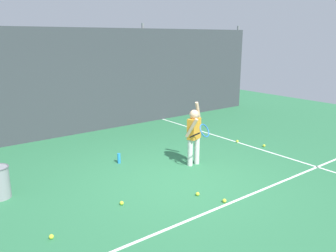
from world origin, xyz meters
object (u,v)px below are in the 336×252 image
object	(u,v)px
tennis_player	(194,132)
tennis_ball_2	(237,141)
tennis_ball_1	(224,201)
tennis_ball_5	(194,133)
water_bottle	(119,158)
tennis_ball_6	(264,146)
tennis_ball_3	(198,194)
tennis_ball_0	(122,203)
tennis_ball_4	(51,237)

from	to	relation	value
tennis_player	tennis_ball_2	world-z (taller)	tennis_player
tennis_ball_1	tennis_ball_5	world-z (taller)	same
tennis_player	water_bottle	xyz separation A→B (m)	(-1.23, 1.07, -0.62)
water_bottle	tennis_ball_5	bearing A→B (deg)	13.94
tennis_ball_6	tennis_ball_1	bearing A→B (deg)	-153.58
tennis_player	tennis_ball_6	distance (m)	2.33
tennis_player	tennis_ball_3	distance (m)	1.64
tennis_ball_0	tennis_ball_4	bearing A→B (deg)	-167.73
tennis_ball_2	tennis_ball_5	world-z (taller)	same
water_bottle	tennis_ball_2	distance (m)	3.25
water_bottle	tennis_ball_1	size ratio (longest dim) A/B	3.33
water_bottle	tennis_ball_5	distance (m)	2.89
tennis_ball_3	tennis_ball_0	bearing A→B (deg)	157.37
tennis_ball_5	tennis_ball_0	bearing A→B (deg)	-147.09
tennis_player	tennis_ball_2	xyz separation A→B (m)	(1.98, 0.52, -0.69)
tennis_ball_4	tennis_ball_5	distance (m)	5.67
tennis_ball_3	tennis_ball_4	bearing A→B (deg)	174.60
tennis_ball_1	tennis_ball_2	bearing A→B (deg)	38.09
water_bottle	tennis_ball_0	size ratio (longest dim) A/B	3.33
water_bottle	tennis_ball_0	distance (m)	1.95
tennis_ball_1	tennis_ball_5	xyz separation A→B (m)	(2.33, 3.38, 0.00)
tennis_ball_3	tennis_ball_4	xyz separation A→B (m)	(-2.47, 0.23, 0.00)
tennis_ball_2	tennis_ball_6	world-z (taller)	same
tennis_ball_0	tennis_ball_1	xyz separation A→B (m)	(1.40, -0.96, 0.00)
tennis_ball_2	tennis_ball_6	size ratio (longest dim) A/B	1.00
tennis_player	water_bottle	world-z (taller)	tennis_player
tennis_ball_0	tennis_ball_3	distance (m)	1.32
tennis_player	tennis_ball_3	world-z (taller)	tennis_player
water_bottle	tennis_ball_5	xyz separation A→B (m)	(2.81, 0.70, -0.08)
tennis_ball_0	tennis_ball_4	size ratio (longest dim) A/B	1.00
tennis_ball_0	tennis_ball_2	bearing A→B (deg)	15.88
water_bottle	tennis_ball_4	distance (m)	2.96
water_bottle	tennis_ball_5	size ratio (longest dim) A/B	3.33
tennis_player	tennis_ball_1	distance (m)	1.91
tennis_ball_5	water_bottle	bearing A→B (deg)	-166.06
water_bottle	tennis_ball_4	xyz separation A→B (m)	(-2.18, -1.99, -0.08)
water_bottle	tennis_ball_6	xyz separation A→B (m)	(3.45, -1.21, -0.08)
tennis_player	tennis_ball_5	bearing A→B (deg)	30.63
tennis_ball_2	tennis_ball_5	bearing A→B (deg)	107.84
tennis_ball_1	tennis_ball_6	size ratio (longest dim) A/B	1.00
tennis_ball_5	tennis_ball_4	bearing A→B (deg)	-151.68
tennis_ball_3	tennis_ball_5	distance (m)	3.86
tennis_player	tennis_ball_3	size ratio (longest dim) A/B	20.46
tennis_ball_2	tennis_ball_6	distance (m)	0.71
tennis_ball_6	tennis_ball_2	bearing A→B (deg)	110.29
tennis_ball_3	water_bottle	bearing A→B (deg)	97.42
tennis_player	water_bottle	size ratio (longest dim) A/B	6.14
tennis_ball_1	tennis_ball_2	size ratio (longest dim) A/B	1.00
tennis_ball_4	tennis_ball_0	bearing A→B (deg)	12.27
water_bottle	tennis_ball_1	xyz separation A→B (m)	(0.47, -2.68, -0.08)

